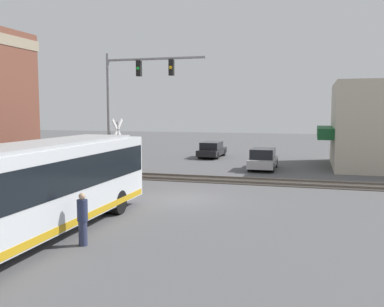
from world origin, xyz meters
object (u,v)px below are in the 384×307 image
Objects in this scene: city_bus at (39,186)px; parked_car_black at (212,150)px; crossing_signal at (118,143)px; parked_car_silver at (263,160)px; pedestrian_near_bus at (83,219)px; pedestrian_at_crossing at (135,165)px.

parked_car_black is at bearing -0.00° from city_bus.
crossing_signal is 0.79× the size of parked_car_black.
parked_car_silver is (7.19, -8.06, -1.59)m from crossing_signal.
crossing_signal is 14.34m from parked_car_black.
pedestrian_near_bus is at bearing -159.40° from crossing_signal.
parked_car_black is (14.00, -2.66, -1.63)m from crossing_signal.
parked_car_silver is 2.53× the size of pedestrian_near_bus.
parked_car_silver is 2.48× the size of pedestrian_at_crossing.
crossing_signal reaches higher than pedestrian_near_bus.
crossing_signal reaches higher than pedestrian_at_crossing.
city_bus reaches higher than pedestrian_near_bus.
parked_car_black is (25.61, -0.00, -1.11)m from city_bus.
pedestrian_at_crossing is (-6.33, 7.30, 0.18)m from parked_car_silver.
pedestrian_at_crossing is at bearing 130.93° from parked_car_silver.
city_bus is at bearing 78.80° from pedestrian_near_bus.
pedestrian_at_crossing is at bearing 171.79° from parked_car_black.
pedestrian_at_crossing is at bearing -41.53° from crossing_signal.
parked_car_silver is 0.90× the size of parked_car_black.
pedestrian_near_bus reaches higher than parked_car_black.
crossing_signal is 2.18× the size of pedestrian_at_crossing.
city_bus is 2.09m from pedestrian_near_bus.
crossing_signal is (11.61, 2.66, 0.51)m from city_bus.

